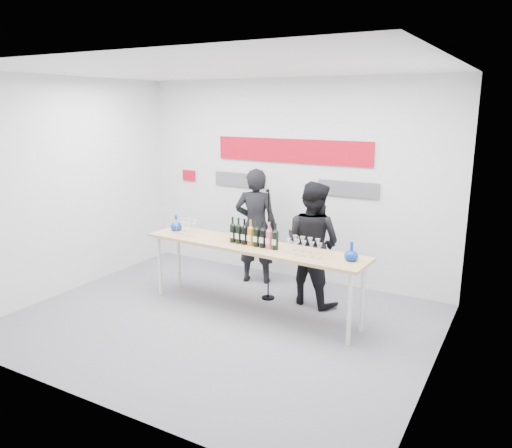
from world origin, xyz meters
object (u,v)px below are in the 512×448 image
(presenter_right, at_px, (312,243))
(presenter_left, at_px, (256,226))
(mic_stand, at_px, (268,266))
(tasting_table, at_px, (252,250))

(presenter_right, bearing_deg, presenter_left, -7.36)
(presenter_left, xyz_separation_m, mic_stand, (0.49, -0.53, -0.39))
(mic_stand, bearing_deg, presenter_left, 108.89)
(presenter_right, height_order, mic_stand, presenter_right)
(presenter_left, height_order, presenter_right, presenter_left)
(presenter_right, bearing_deg, tasting_table, 62.61)
(tasting_table, xyz_separation_m, presenter_left, (-0.52, 1.03, 0.03))
(tasting_table, xyz_separation_m, presenter_right, (0.54, 0.67, -0.01))
(mic_stand, bearing_deg, tasting_table, -110.14)
(tasting_table, distance_m, presenter_left, 1.15)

